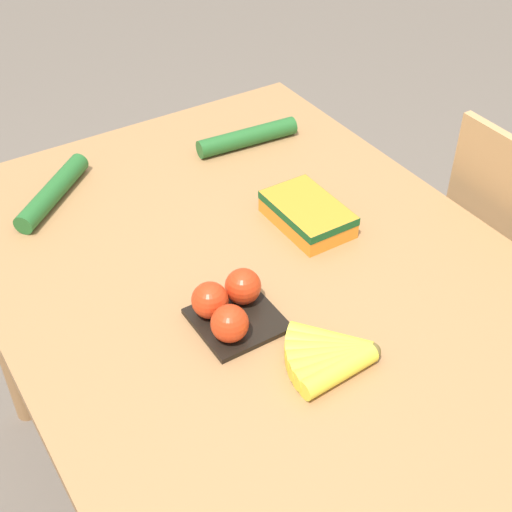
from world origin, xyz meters
name	(u,v)px	position (x,y,z in m)	size (l,w,h in m)	color
ground_plane	(256,494)	(0.00, 0.00, 0.00)	(12.00, 12.00, 0.00)	#665B51
dining_table	(256,307)	(0.00, 0.00, 0.67)	(1.26, 0.95, 0.77)	#9E7044
banana_bunch	(332,356)	(0.27, -0.02, 0.79)	(0.15, 0.16, 0.03)	brown
tomato_pack	(229,306)	(0.10, -0.11, 0.81)	(0.14, 0.14, 0.08)	black
carrot_bag	(308,212)	(-0.06, 0.16, 0.80)	(0.19, 0.12, 0.05)	orange
cucumber_near	(53,192)	(-0.42, -0.25, 0.80)	(0.20, 0.22, 0.04)	#236028
cucumber_far	(247,137)	(-0.39, 0.22, 0.80)	(0.06, 0.25, 0.04)	#236028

